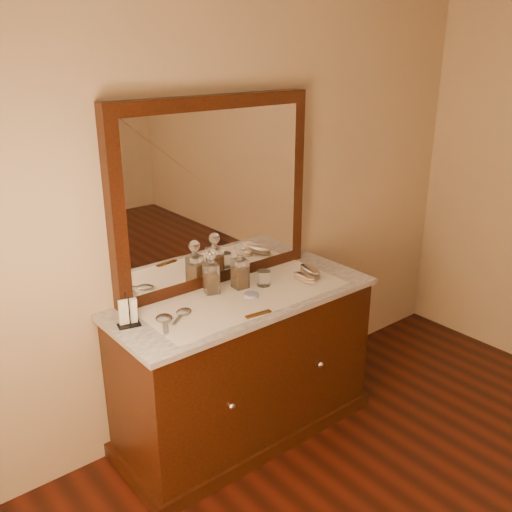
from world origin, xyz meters
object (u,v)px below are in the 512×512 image
(dresser_cabinet, at_px, (245,368))
(brush_far, at_px, (310,271))
(brush_near, at_px, (304,277))
(comb, at_px, (258,314))
(pin_dish, at_px, (251,295))
(hand_mirror_outer, at_px, (164,320))
(hand_mirror_inner, at_px, (183,313))
(napkin_rack, at_px, (128,313))
(mirror_frame, at_px, (215,193))
(decanter_left, at_px, (211,276))
(decanter_right, at_px, (240,271))

(dresser_cabinet, height_order, brush_far, brush_far)
(brush_near, bearing_deg, dresser_cabinet, 169.78)
(brush_near, bearing_deg, comb, -160.61)
(pin_dish, distance_m, hand_mirror_outer, 0.50)
(dresser_cabinet, xyz_separation_m, hand_mirror_outer, (-0.48, -0.00, 0.45))
(pin_dish, distance_m, hand_mirror_inner, 0.40)
(napkin_rack, bearing_deg, brush_far, -5.11)
(mirror_frame, height_order, napkin_rack, mirror_frame)
(pin_dish, height_order, hand_mirror_inner, hand_mirror_inner)
(decanter_left, xyz_separation_m, hand_mirror_inner, (-0.26, -0.13, -0.09))
(pin_dish, bearing_deg, hand_mirror_outer, 176.01)
(decanter_right, bearing_deg, comb, -112.47)
(napkin_rack, distance_m, decanter_right, 0.67)
(mirror_frame, distance_m, comb, 0.69)
(mirror_frame, xyz_separation_m, napkin_rack, (-0.63, -0.17, -0.44))
(mirror_frame, height_order, pin_dish, mirror_frame)
(pin_dish, distance_m, brush_near, 0.35)
(brush_far, bearing_deg, hand_mirror_outer, 178.76)
(dresser_cabinet, distance_m, brush_far, 0.65)
(mirror_frame, relative_size, comb, 8.63)
(napkin_rack, relative_size, decanter_right, 0.63)
(brush_near, height_order, hand_mirror_outer, brush_near)
(hand_mirror_outer, bearing_deg, napkin_rack, 152.23)
(mirror_frame, relative_size, decanter_left, 4.80)
(dresser_cabinet, bearing_deg, brush_near, -10.22)
(mirror_frame, distance_m, hand_mirror_inner, 0.66)
(dresser_cabinet, distance_m, hand_mirror_inner, 0.59)
(dresser_cabinet, distance_m, comb, 0.51)
(decanter_left, height_order, decanter_right, same)
(hand_mirror_outer, bearing_deg, hand_mirror_inner, 3.40)
(brush_far, xyz_separation_m, hand_mirror_inner, (-0.83, 0.03, -0.02))
(dresser_cabinet, xyz_separation_m, decanter_left, (-0.12, 0.13, 0.54))
(mirror_frame, relative_size, hand_mirror_inner, 6.70)
(brush_near, bearing_deg, pin_dish, 175.53)
(decanter_right, xyz_separation_m, brush_far, (0.41, -0.11, -0.07))
(decanter_left, height_order, hand_mirror_outer, decanter_left)
(brush_far, bearing_deg, decanter_right, 164.59)
(comb, bearing_deg, napkin_rack, 157.25)
(dresser_cabinet, height_order, napkin_rack, napkin_rack)
(hand_mirror_inner, bearing_deg, hand_mirror_outer, -176.60)
(decanter_right, bearing_deg, brush_near, -25.32)
(decanter_right, height_order, brush_near, decanter_right)
(comb, relative_size, brush_near, 0.89)
(dresser_cabinet, bearing_deg, hand_mirror_outer, -179.47)
(mirror_frame, distance_m, napkin_rack, 0.78)
(pin_dish, bearing_deg, mirror_frame, 93.74)
(dresser_cabinet, height_order, decanter_left, decanter_left)
(decanter_right, bearing_deg, pin_dish, -100.35)
(mirror_frame, bearing_deg, hand_mirror_inner, -147.06)
(hand_mirror_outer, relative_size, hand_mirror_inner, 1.17)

